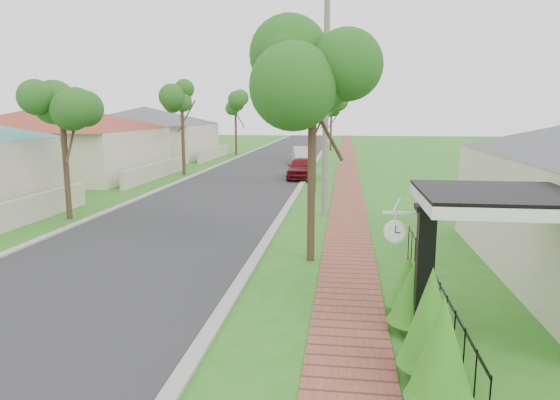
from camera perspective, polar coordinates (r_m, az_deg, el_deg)
The scene contains 16 objects.
ground at distance 11.04m, azimuth -9.64°, elevation -11.92°, with size 160.00×160.00×0.00m, color #31721B.
road at distance 30.67m, azimuth -4.06°, elevation 2.30°, with size 7.00×120.00×0.02m, color #28282B.
kerb_right at distance 30.15m, azimuth 2.76°, elevation 2.19°, with size 0.30×120.00×0.10m, color #9E9E99.
kerb_left at distance 31.60m, azimuth -10.57°, elevation 2.39°, with size 0.30×120.00×0.10m, color #9E9E99.
sidewalk at distance 30.05m, azimuth 7.70°, elevation 2.08°, with size 1.50×120.00×0.03m, color #98523D.
porch_post at distance 9.37m, azimuth 16.12°, elevation -8.92°, with size 0.48×0.48×2.52m.
picket_fence at distance 10.55m, azimuth 17.07°, elevation -10.20°, with size 0.03×8.02×1.00m.
street_trees at distance 37.10m, azimuth -1.81°, elevation 10.68°, with size 10.70×37.65×5.89m.
hedge_row at distance 8.81m, azimuth 16.05°, elevation -12.60°, with size 0.87×4.40×1.90m.
far_house_red at distance 34.88m, azimuth -23.89°, elevation 6.27°, with size 15.56×15.56×4.60m.
far_house_grey at distance 47.39m, azimuth -15.06°, elevation 7.55°, with size 15.56×15.56×4.60m.
parked_car_red at distance 31.09m, azimuth 2.46°, elevation 3.68°, with size 1.59×3.96×1.35m, color #5D0D12.
parked_car_white at distance 40.21m, azimuth 2.57°, elevation 5.10°, with size 1.41×4.05×1.33m, color silver.
near_tree at distance 13.54m, azimuth 3.73°, elevation 13.33°, with size 2.39×2.39×6.12m.
utility_pole at distance 19.79m, azimuth 5.26°, elevation 11.42°, with size 1.20×0.24×9.08m.
station_clock at distance 9.47m, azimuth 13.07°, elevation -3.37°, with size 0.70×0.13×0.59m.
Camera 1 is at (3.11, -9.77, 4.10)m, focal length 32.00 mm.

